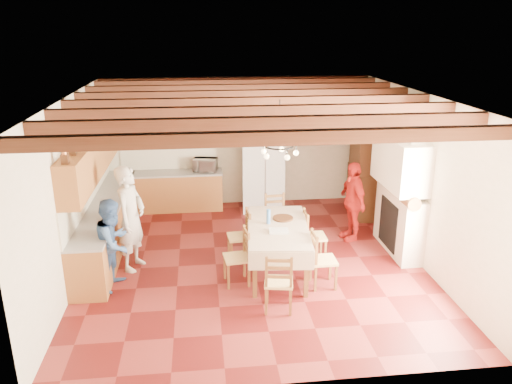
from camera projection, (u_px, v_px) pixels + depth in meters
floor at (252, 263)px, 9.08m from camera, size 6.00×6.50×0.02m
ceiling at (252, 96)px, 8.11m from camera, size 6.00×6.50×0.02m
wall_back at (237, 142)px, 11.66m from camera, size 6.00×0.02×3.00m
wall_front at (284, 273)px, 5.53m from camera, size 6.00×0.02×3.00m
wall_left at (72, 190)px, 8.27m from camera, size 0.02×6.50×3.00m
wall_right at (419, 178)px, 8.92m from camera, size 0.02×6.50×3.00m
ceiling_beams at (252, 102)px, 8.14m from camera, size 6.00×6.30×0.16m
lower_cabinets_left at (108, 225)px, 9.64m from camera, size 0.60×4.30×0.86m
lower_cabinets_back at (172, 192)px, 11.55m from camera, size 2.30×0.60×0.86m
countertop_left at (106, 203)px, 9.49m from camera, size 0.62×4.30×0.04m
countertop_back at (171, 173)px, 11.40m from camera, size 2.34×0.62×0.04m
backsplash_left at (88, 188)px, 9.36m from camera, size 0.03×4.30×0.60m
backsplash_back at (171, 156)px, 11.57m from camera, size 2.30×0.03×0.60m
upper_cabinets at (94, 154)px, 9.17m from camera, size 0.35×4.20×0.70m
fireplace at (399, 181)px, 9.11m from camera, size 0.56×1.60×2.80m
wall_picture at (303, 126)px, 11.69m from camera, size 0.34×0.03×0.42m
refrigerator at (263, 170)px, 11.41m from camera, size 1.00×0.85×1.88m
hutch at (365, 164)px, 11.07m from camera, size 0.70×1.35×2.34m
dining_table at (278, 231)px, 8.52m from camera, size 1.19×2.05×0.86m
chandelier at (279, 146)px, 8.04m from camera, size 0.47×0.47×0.03m
chair_left_near at (236, 257)px, 8.22m from camera, size 0.44×0.46×0.96m
chair_left_far at (239, 236)px, 9.03m from camera, size 0.43×0.45×0.96m
chair_right_near at (324, 259)px, 8.14m from camera, size 0.40×0.42×0.96m
chair_right_far at (314, 235)px, 9.04m from camera, size 0.41×0.43×0.96m
chair_end_near at (279, 281)px, 7.45m from camera, size 0.48×0.47×0.96m
chair_end_far at (276, 219)px, 9.81m from camera, size 0.43×0.42×0.96m
person_man at (131, 218)px, 8.60m from camera, size 0.65×0.79×1.87m
person_woman_blue at (114, 244)px, 8.05m from camera, size 0.78×0.88×1.51m
person_woman_red at (352, 201)px, 9.85m from camera, size 0.52×0.98×1.59m
microwave at (205, 165)px, 11.43m from camera, size 0.60×0.46×0.29m
fridge_vase at (266, 122)px, 11.06m from camera, size 0.40×0.40×0.34m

